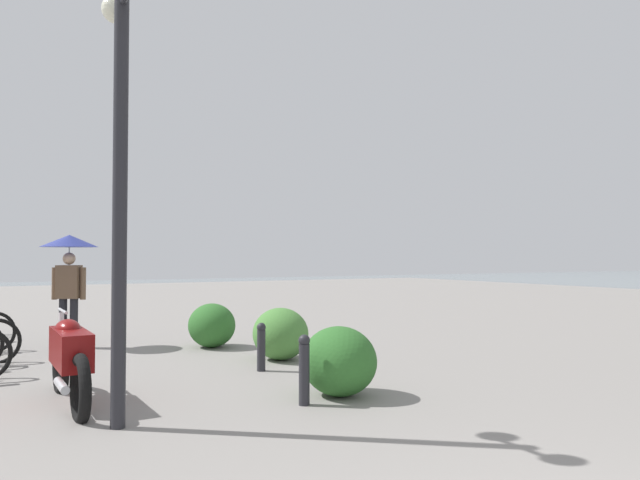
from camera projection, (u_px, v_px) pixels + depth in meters
lamppost at (121, 132)px, 5.66m from camera, size 0.98×0.28×4.31m
motorcycle at (70, 358)px, 6.51m from camera, size 2.17×0.36×1.06m
pedestrian at (69, 259)px, 10.60m from camera, size 1.00×1.00×2.03m
bollard_near at (304, 368)px, 6.45m from camera, size 0.13×0.13×0.77m
bollard_mid at (261, 346)px, 8.37m from camera, size 0.13×0.13×0.69m
shrub_low at (280, 334)px, 9.29m from camera, size 0.96×0.87×0.82m
shrub_round at (212, 325)px, 10.57m from camera, size 0.93×0.84×0.79m
shrub_wide at (339, 361)px, 6.88m from camera, size 0.96×0.86×0.81m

